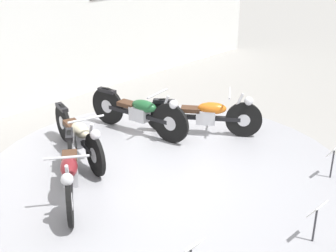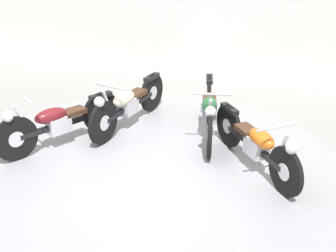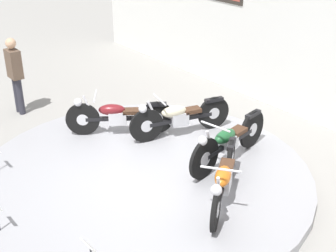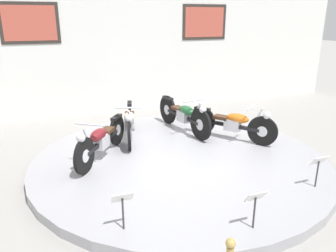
{
  "view_description": "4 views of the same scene",
  "coord_description": "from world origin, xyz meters",
  "px_view_note": "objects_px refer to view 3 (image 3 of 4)",
  "views": [
    {
      "loc": [
        -4.27,
        -4.21,
        3.52
      ],
      "look_at": [
        0.13,
        0.11,
        0.8
      ],
      "focal_mm": 50.0,
      "sensor_mm": 36.0,
      "label": 1
    },
    {
      "loc": [
        1.55,
        -4.95,
        3.25
      ],
      "look_at": [
        0.25,
        0.27,
        0.72
      ],
      "focal_mm": 50.0,
      "sensor_mm": 36.0,
      "label": 2
    },
    {
      "loc": [
        5.24,
        -3.68,
        4.14
      ],
      "look_at": [
        0.17,
        0.37,
        0.93
      ],
      "focal_mm": 50.0,
      "sensor_mm": 36.0,
      "label": 3
    },
    {
      "loc": [
        -2.19,
        -5.18,
        2.62
      ],
      "look_at": [
        -0.18,
        0.14,
        0.73
      ],
      "focal_mm": 35.0,
      "sensor_mm": 36.0,
      "label": 4
    }
  ],
  "objects_px": {
    "motorcycle_orange": "(224,179)",
    "info_placard_front_right": "(91,252)",
    "motorcycle_maroon": "(117,115)",
    "visitor_standing": "(15,72)",
    "motorcycle_cream": "(179,116)",
    "motorcycle_green": "(228,141)"
  },
  "relations": [
    {
      "from": "motorcycle_maroon",
      "to": "motorcycle_cream",
      "type": "bearing_deg",
      "value": 48.53
    },
    {
      "from": "motorcycle_maroon",
      "to": "motorcycle_cream",
      "type": "xyz_separation_m",
      "value": [
        0.74,
        0.84,
        0.0
      ]
    },
    {
      "from": "motorcycle_orange",
      "to": "visitor_standing",
      "type": "relative_size",
      "value": 1.0
    },
    {
      "from": "motorcycle_green",
      "to": "motorcycle_orange",
      "type": "bearing_deg",
      "value": -48.41
    },
    {
      "from": "motorcycle_cream",
      "to": "motorcycle_orange",
      "type": "bearing_deg",
      "value": -22.8
    },
    {
      "from": "motorcycle_cream",
      "to": "info_placard_front_right",
      "type": "distance_m",
      "value": 3.72
    },
    {
      "from": "motorcycle_maroon",
      "to": "info_placard_front_right",
      "type": "bearing_deg",
      "value": -37.8
    },
    {
      "from": "visitor_standing",
      "to": "motorcycle_cream",
      "type": "bearing_deg",
      "value": 29.32
    },
    {
      "from": "motorcycle_cream",
      "to": "motorcycle_green",
      "type": "xyz_separation_m",
      "value": [
        1.25,
        0.0,
        0.02
      ]
    },
    {
      "from": "motorcycle_green",
      "to": "info_placard_front_right",
      "type": "bearing_deg",
      "value": -74.12
    },
    {
      "from": "motorcycle_green",
      "to": "info_placard_front_right",
      "type": "distance_m",
      "value": 3.19
    },
    {
      "from": "motorcycle_maroon",
      "to": "motorcycle_orange",
      "type": "xyz_separation_m",
      "value": [
        2.74,
        0.0,
        -0.0
      ]
    },
    {
      "from": "motorcycle_orange",
      "to": "motorcycle_green",
      "type": "bearing_deg",
      "value": 131.59
    },
    {
      "from": "motorcycle_cream",
      "to": "motorcycle_green",
      "type": "distance_m",
      "value": 1.25
    },
    {
      "from": "motorcycle_maroon",
      "to": "visitor_standing",
      "type": "height_order",
      "value": "visitor_standing"
    },
    {
      "from": "motorcycle_maroon",
      "to": "motorcycle_orange",
      "type": "relative_size",
      "value": 1.02
    },
    {
      "from": "motorcycle_cream",
      "to": "motorcycle_orange",
      "type": "xyz_separation_m",
      "value": [
        2.0,
        -0.84,
        -0.01
      ]
    },
    {
      "from": "motorcycle_orange",
      "to": "info_placard_front_right",
      "type": "bearing_deg",
      "value": -86.8
    },
    {
      "from": "motorcycle_green",
      "to": "info_placard_front_right",
      "type": "height_order",
      "value": "motorcycle_green"
    },
    {
      "from": "motorcycle_cream",
      "to": "motorcycle_green",
      "type": "height_order",
      "value": "motorcycle_green"
    },
    {
      "from": "motorcycle_maroon",
      "to": "motorcycle_orange",
      "type": "height_order",
      "value": "motorcycle_maroon"
    },
    {
      "from": "motorcycle_green",
      "to": "visitor_standing",
      "type": "height_order",
      "value": "visitor_standing"
    }
  ]
}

